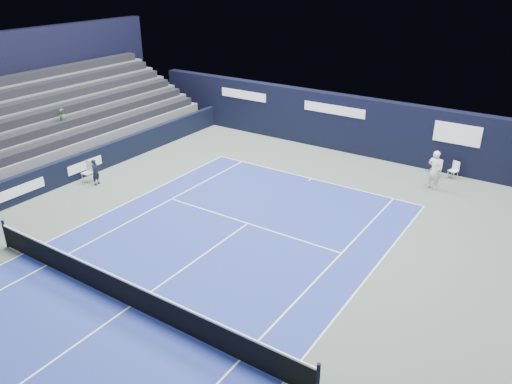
{
  "coord_description": "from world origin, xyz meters",
  "views": [
    {
      "loc": [
        10.07,
        -8.19,
        9.63
      ],
      "look_at": [
        0.15,
        6.77,
        1.3
      ],
      "focal_mm": 35.0,
      "sensor_mm": 36.0,
      "label": 1
    }
  ],
  "objects_px": {
    "folding_chair_back_a": "(455,167)",
    "line_judge_chair": "(89,170)",
    "folding_chair_back_b": "(437,167)",
    "tennis_player": "(434,170)",
    "tennis_net": "(128,293)"
  },
  "relations": [
    {
      "from": "folding_chair_back_a",
      "to": "line_judge_chair",
      "type": "distance_m",
      "value": 17.65
    },
    {
      "from": "folding_chair_back_b",
      "to": "tennis_player",
      "type": "relative_size",
      "value": 0.48
    },
    {
      "from": "tennis_net",
      "to": "line_judge_chair",
      "type": "bearing_deg",
      "value": 146.79
    },
    {
      "from": "folding_chair_back_a",
      "to": "tennis_player",
      "type": "bearing_deg",
      "value": -84.05
    },
    {
      "from": "line_judge_chair",
      "to": "tennis_net",
      "type": "bearing_deg",
      "value": -38.59
    },
    {
      "from": "tennis_net",
      "to": "folding_chair_back_a",
      "type": "bearing_deg",
      "value": 70.0
    },
    {
      "from": "folding_chair_back_a",
      "to": "folding_chair_back_b",
      "type": "bearing_deg",
      "value": -140.59
    },
    {
      "from": "line_judge_chair",
      "to": "tennis_player",
      "type": "xyz_separation_m",
      "value": [
        13.95,
        8.27,
        0.35
      ]
    },
    {
      "from": "folding_chair_back_a",
      "to": "tennis_net",
      "type": "distance_m",
      "value": 16.81
    },
    {
      "from": "tennis_player",
      "to": "line_judge_chair",
      "type": "bearing_deg",
      "value": -149.36
    },
    {
      "from": "line_judge_chair",
      "to": "folding_chair_back_b",
      "type": "bearing_deg",
      "value": 30.26
    },
    {
      "from": "tennis_net",
      "to": "tennis_player",
      "type": "bearing_deg",
      "value": 69.6
    },
    {
      "from": "folding_chair_back_b",
      "to": "line_judge_chair",
      "type": "distance_m",
      "value": 16.88
    },
    {
      "from": "folding_chair_back_b",
      "to": "tennis_net",
      "type": "bearing_deg",
      "value": -88.62
    },
    {
      "from": "line_judge_chair",
      "to": "folding_chair_back_a",
      "type": "bearing_deg",
      "value": 29.4
    }
  ]
}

